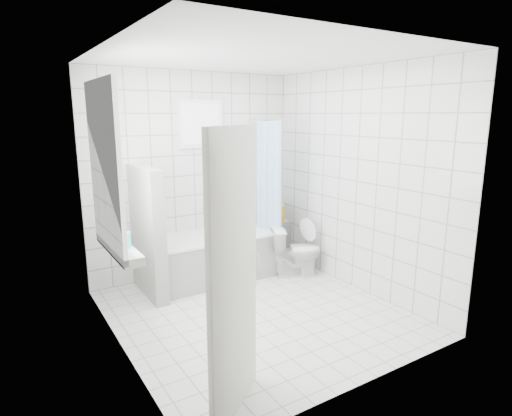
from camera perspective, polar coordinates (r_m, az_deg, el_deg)
ground at (r=4.69m, az=-0.00°, el=-13.73°), size 3.00×3.00×0.00m
ceiling at (r=4.25m, az=-0.00°, el=19.59°), size 3.00×3.00×0.00m
wall_back at (r=5.60m, az=-8.21°, el=4.37°), size 2.80×0.02×2.60m
wall_front at (r=3.15m, az=14.68°, el=-2.09°), size 2.80×0.02×2.60m
wall_left at (r=3.75m, az=-18.44°, el=-0.04°), size 0.02×3.00×2.60m
wall_right at (r=5.16m, az=13.31°, el=3.50°), size 0.02×3.00×2.60m
window_left at (r=4.00m, az=-19.15°, el=5.02°), size 0.01×0.90×1.40m
window_back at (r=5.55m, az=-7.27°, el=11.07°), size 0.50×0.01×0.50m
window_sill at (r=4.16m, az=-17.83°, el=-5.07°), size 0.18×1.02×0.08m
door at (r=2.89m, az=-2.94°, el=-9.27°), size 0.64×0.54×2.00m
bathtub at (r=5.53m, az=-5.51°, el=-6.41°), size 1.62×0.77×0.58m
partition_wall at (r=5.04m, az=-14.27°, el=-3.14°), size 0.15×0.85×1.50m
tiled_ledge at (r=6.29m, az=2.57°, el=-4.20°), size 0.40×0.24×0.55m
toilet at (r=5.62m, az=5.41°, el=-5.75°), size 0.73×0.57×0.65m
curtain_rod at (r=5.59m, az=1.24°, el=11.68°), size 0.02×0.80×0.02m
shower_curtain at (r=5.57m, az=1.93°, el=2.37°), size 0.14×0.48×1.78m
tub_faucet at (r=5.72m, az=-6.24°, el=0.01°), size 0.18×0.06×0.06m
sill_bottles at (r=4.14m, az=-17.92°, el=-2.96°), size 0.19×0.47×0.28m
ledge_bottles at (r=6.16m, az=2.79°, el=-0.73°), size 0.20×0.18×0.27m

